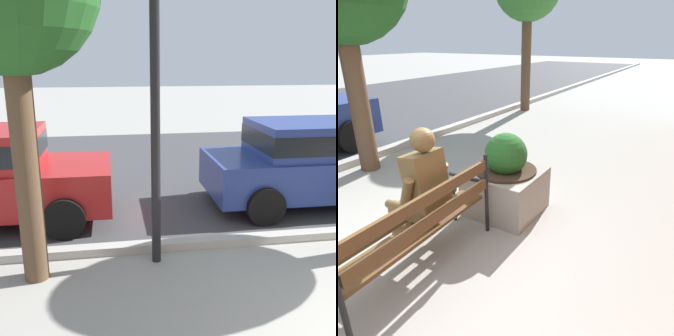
{
  "view_description": "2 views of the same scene",
  "coord_description": "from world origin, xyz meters",
  "views": [
    {
      "loc": [
        -3.24,
        -2.1,
        2.6
      ],
      "look_at": [
        -2.22,
        4.35,
        0.8
      ],
      "focal_mm": 41.5,
      "sensor_mm": 36.0,
      "label": 1
    },
    {
      "loc": [
        -1.47,
        -2.1,
        2.07
      ],
      "look_at": [
        1.54,
        -0.27,
        0.6
      ],
      "focal_mm": 32.9,
      "sensor_mm": 36.0,
      "label": 2
    }
  ],
  "objects": [
    {
      "name": "parked_car_blue",
      "position": [
        0.53,
        4.35,
        0.84
      ],
      "size": [
        4.11,
        1.94,
        1.56
      ],
      "color": "navy",
      "rests_on": "ground"
    },
    {
      "name": "curb_stone",
      "position": [
        0.0,
        2.9,
        0.06
      ],
      "size": [
        60.0,
        0.2,
        0.12
      ],
      "primitive_type": "cube",
      "color": "#B2AFA8",
      "rests_on": "ground"
    },
    {
      "name": "lamp_post",
      "position": [
        -2.66,
        2.59,
        2.55
      ],
      "size": [
        0.32,
        0.32,
        3.9
      ],
      "color": "black",
      "rests_on": "ground"
    },
    {
      "name": "street_surface",
      "position": [
        0.0,
        7.5,
        0.0
      ],
      "size": [
        60.0,
        9.0,
        0.01
      ],
      "primitive_type": "cube",
      "color": "#424244",
      "rests_on": "ground"
    }
  ]
}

